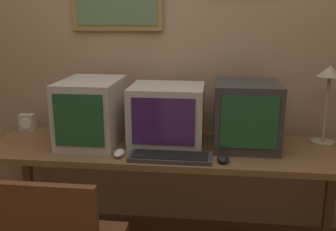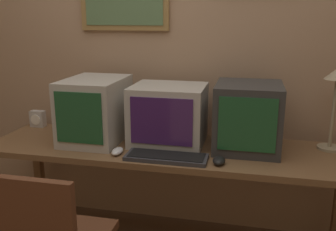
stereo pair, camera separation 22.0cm
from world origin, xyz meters
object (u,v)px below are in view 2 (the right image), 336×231
at_px(mouse_far_corner, 117,151).
at_px(desk_clock, 38,119).
at_px(desk_lamp, 336,90).
at_px(monitor_left, 95,110).
at_px(mouse_near_keyboard, 219,161).
at_px(keyboard_main, 166,157).
at_px(monitor_right, 248,117).
at_px(monitor_center, 169,115).

distance_m(mouse_far_corner, desk_clock, 0.85).
bearing_deg(desk_lamp, monitor_left, -174.46).
bearing_deg(desk_clock, mouse_near_keyboard, -17.76).
bearing_deg(desk_clock, keyboard_main, -21.90).
distance_m(monitor_right, keyboard_main, 0.54).
relative_size(mouse_near_keyboard, desk_lamp, 0.21).
bearing_deg(desk_lamp, desk_clock, 178.68).
relative_size(monitor_right, desk_clock, 3.57).
distance_m(monitor_left, mouse_near_keyboard, 0.85).
bearing_deg(monitor_center, mouse_near_keyboard, -40.49).
bearing_deg(monitor_left, desk_clock, 160.86).
relative_size(mouse_far_corner, desk_clock, 0.97).
bearing_deg(keyboard_main, mouse_far_corner, 177.27).
bearing_deg(desk_clock, monitor_left, -19.14).
bearing_deg(desk_clock, monitor_right, -5.47).
relative_size(monitor_center, keyboard_main, 0.97).
relative_size(desk_clock, desk_lamp, 0.24).
relative_size(monitor_left, monitor_right, 1.16).
height_order(monitor_left, monitor_right, monitor_left).
distance_m(monitor_left, mouse_far_corner, 0.36).
distance_m(keyboard_main, desk_lamp, 1.04).
relative_size(mouse_near_keyboard, mouse_far_corner, 0.93).
xyz_separation_m(monitor_right, desk_lamp, (0.48, 0.09, 0.16)).
height_order(monitor_center, monitor_right, monitor_right).
height_order(monitor_center, mouse_far_corner, monitor_center).
distance_m(monitor_center, desk_lamp, 0.98).
relative_size(mouse_near_keyboard, desk_clock, 0.90).
relative_size(monitor_left, monitor_center, 1.08).
xyz_separation_m(monitor_center, keyboard_main, (0.05, -0.28, -0.17)).
bearing_deg(mouse_far_corner, keyboard_main, -2.73).
bearing_deg(mouse_near_keyboard, monitor_left, 163.16).
distance_m(mouse_near_keyboard, desk_clock, 1.39).
bearing_deg(monitor_center, monitor_left, -174.09).
bearing_deg(monitor_right, desk_clock, 174.53).
xyz_separation_m(monitor_right, keyboard_main, (-0.42, -0.28, -0.18)).
distance_m(monitor_right, mouse_near_keyboard, 0.36).
relative_size(monitor_center, monitor_right, 1.08).
bearing_deg(monitor_center, keyboard_main, -79.73).
bearing_deg(desk_lamp, monitor_right, -168.86).
distance_m(mouse_near_keyboard, mouse_far_corner, 0.58).
bearing_deg(monitor_center, desk_lamp, 5.36).
xyz_separation_m(mouse_near_keyboard, desk_clock, (-1.32, 0.42, 0.04)).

